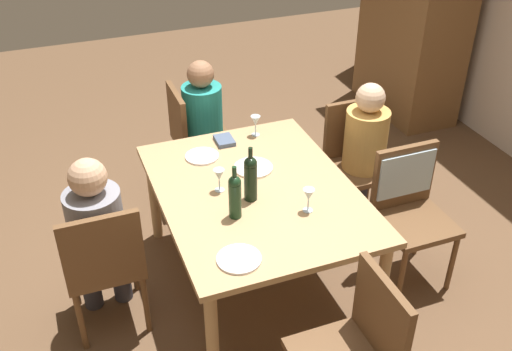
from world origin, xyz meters
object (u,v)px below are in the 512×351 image
wine_glass_near_right (256,122)px  wine_bottle_tall_green (235,195)px  armoire_cabinet (417,3)px  chair_right_end (357,346)px  chair_near (104,261)px  wine_glass_centre (219,176)px  chair_far_left (357,154)px  person_woman_host (367,147)px  person_man_bearded (97,231)px  wine_bottle_dark_red (251,177)px  wine_glass_near_left (309,196)px  chair_left_end (193,135)px  dinner_plate_guest_right (239,259)px  dinner_plate_guest_left (253,168)px  person_man_guest (206,119)px  dining_table (256,200)px  dinner_plate_host (202,156)px  chair_far_right (408,195)px

wine_glass_near_right → wine_bottle_tall_green: bearing=-27.8°
armoire_cabinet → chair_right_end: (3.01, -2.25, -0.56)m
chair_near → wine_glass_centre: size_ratio=6.17×
chair_far_left → wine_glass_centre: bearing=17.2°
person_woman_host → person_man_bearded: 1.95m
wine_bottle_dark_red → wine_glass_near_left: 0.36m
person_man_bearded → armoire_cabinet: bearing=29.2°
wine_bottle_dark_red → wine_glass_near_left: wine_bottle_dark_red is taller
person_woman_host → person_man_bearded: (0.29, -1.93, 0.01)m
person_woman_host → person_man_bearded: size_ratio=0.98×
armoire_cabinet → chair_left_end: 2.59m
chair_right_end → wine_glass_centre: 1.29m
person_woman_host → person_man_bearded: bearing=8.7°
wine_glass_near_right → dinner_plate_guest_right: 1.33m
wine_glass_near_right → chair_right_end: bearing=-4.8°
wine_bottle_tall_green → wine_glass_near_right: wine_bottle_tall_green is taller
wine_bottle_dark_red → wine_glass_centre: 0.22m
chair_right_end → person_man_bearded: size_ratio=0.79×
chair_far_left → dinner_plate_guest_right: chair_far_left is taller
chair_left_end → dinner_plate_guest_left: size_ratio=3.64×
person_man_guest → dinner_plate_guest_left: 0.93m
person_woman_host → wine_glass_near_right: bearing=-23.3°
armoire_cabinet → wine_bottle_tall_green: (2.08, -2.54, -0.21)m
chair_near → person_woman_host: 1.97m
person_woman_host → wine_glass_centre: 1.22m
dinner_plate_guest_left → dining_table: bearing=-16.7°
dining_table → dinner_plate_guest_right: size_ratio=6.48×
chair_near → wine_glass_near_right: size_ratio=6.17×
dining_table → wine_bottle_tall_green: bearing=-44.4°
wine_glass_near_right → dinner_plate_host: bearing=-70.7°
chair_right_end → wine_bottle_dark_red: bearing=8.1°
armoire_cabinet → wine_glass_centre: (1.80, -2.55, -0.25)m
wine_bottle_dark_red → chair_right_end: bearing=8.1°
person_woman_host → dinner_plate_host: person_woman_host is taller
person_man_bearded → dinner_plate_guest_right: 0.89m
chair_near → wine_bottle_dark_red: (-0.01, 0.90, 0.36)m
wine_bottle_dark_red → dinner_plate_host: 0.60m
chair_right_end → person_man_guest: 2.30m
armoire_cabinet → dinner_plate_guest_left: bearing=-54.1°
armoire_cabinet → chair_near: (1.95, -3.30, -0.56)m
dining_table → chair_far_right: bearing=77.1°
chair_far_right → wine_bottle_tall_green: size_ratio=2.75×
dining_table → wine_bottle_dark_red: size_ratio=4.35×
chair_left_end → wine_bottle_tall_green: wine_bottle_tall_green is taller
wine_glass_near_right → dining_table: bearing=-20.6°
wine_bottle_dark_red → armoire_cabinet: bearing=129.1°
dinner_plate_guest_left → armoire_cabinet: bearing=125.9°
wine_bottle_tall_green → dining_table: bearing=135.6°
wine_glass_centre → person_man_guest: bearing=167.6°
chair_near → wine_bottle_dark_red: size_ratio=2.61×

